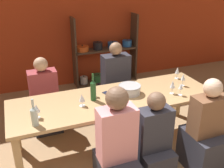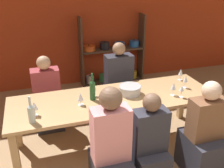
{
  "view_description": "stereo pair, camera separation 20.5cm",
  "coord_description": "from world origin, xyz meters",
  "px_view_note": "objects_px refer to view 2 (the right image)",
  "views": [
    {
      "loc": [
        -1.09,
        -1.29,
        2.26
      ],
      "look_at": [
        0.05,
        1.61,
        0.88
      ],
      "focal_mm": 42.0,
      "sensor_mm": 36.0,
      "label": 1
    },
    {
      "loc": [
        -0.89,
        -1.36,
        2.26
      ],
      "look_at": [
        0.05,
        1.61,
        0.88
      ],
      "focal_mm": 42.0,
      "sensor_mm": 36.0,
      "label": 2
    }
  ],
  "objects_px": {
    "cell_phone": "(108,94)",
    "person_near_a": "(111,155)",
    "wine_bottle_dark": "(92,89)",
    "dining_table": "(114,103)",
    "wine_glass_white_a": "(80,97)",
    "person_near_b": "(203,140)",
    "wine_glass_empty_b": "(181,72)",
    "wine_glass_empty_c": "(182,89)",
    "shelf_unit": "(111,59)",
    "wine_glass_red_a": "(34,106)",
    "wine_glass_red_c": "(173,86)",
    "wine_glass_red_b": "(93,87)",
    "wine_bottle_green": "(31,113)",
    "person_far_b": "(48,102)",
    "wine_glass_empty_a": "(186,79)",
    "mixing_bowl": "(130,89)",
    "person_near_c": "(149,151)",
    "person_far_a": "(119,90)"
  },
  "relations": [
    {
      "from": "wine_bottle_dark",
      "to": "wine_glass_red_a",
      "type": "distance_m",
      "value": 0.74
    },
    {
      "from": "person_near_a",
      "to": "person_far_b",
      "type": "height_order",
      "value": "person_near_a"
    },
    {
      "from": "wine_bottle_green",
      "to": "wine_glass_empty_c",
      "type": "xyz_separation_m",
      "value": [
        1.85,
        0.04,
        0.0
      ]
    },
    {
      "from": "mixing_bowl",
      "to": "person_near_a",
      "type": "xyz_separation_m",
      "value": [
        -0.52,
        -0.81,
        -0.32
      ]
    },
    {
      "from": "wine_glass_empty_c",
      "to": "wine_glass_red_b",
      "type": "bearing_deg",
      "value": 160.46
    },
    {
      "from": "person_near_b",
      "to": "wine_bottle_green",
      "type": "bearing_deg",
      "value": 164.53
    },
    {
      "from": "wine_glass_empty_c",
      "to": "person_far_a",
      "type": "height_order",
      "value": "person_far_a"
    },
    {
      "from": "wine_bottle_dark",
      "to": "cell_phone",
      "type": "bearing_deg",
      "value": 22.25
    },
    {
      "from": "mixing_bowl",
      "to": "shelf_unit",
      "type": "bearing_deg",
      "value": 79.07
    },
    {
      "from": "wine_bottle_dark",
      "to": "person_near_a",
      "type": "bearing_deg",
      "value": -90.86
    },
    {
      "from": "dining_table",
      "to": "wine_glass_empty_b",
      "type": "xyz_separation_m",
      "value": [
        1.12,
        0.25,
        0.2
      ]
    },
    {
      "from": "wine_glass_red_b",
      "to": "wine_glass_white_a",
      "type": "distance_m",
      "value": 0.28
    },
    {
      "from": "person_near_a",
      "to": "person_near_b",
      "type": "xyz_separation_m",
      "value": [
        1.11,
        -0.04,
        -0.04
      ]
    },
    {
      "from": "person_near_b",
      "to": "wine_glass_red_b",
      "type": "bearing_deg",
      "value": 138.69
    },
    {
      "from": "dining_table",
      "to": "wine_glass_red_c",
      "type": "height_order",
      "value": "wine_glass_red_c"
    },
    {
      "from": "wine_bottle_dark",
      "to": "wine_glass_red_b",
      "type": "height_order",
      "value": "wine_bottle_dark"
    },
    {
      "from": "wine_bottle_dark",
      "to": "wine_glass_empty_c",
      "type": "bearing_deg",
      "value": -14.36
    },
    {
      "from": "person_near_c",
      "to": "person_far_a",
      "type": "bearing_deg",
      "value": 83.64
    },
    {
      "from": "dining_table",
      "to": "wine_glass_white_a",
      "type": "bearing_deg",
      "value": -172.25
    },
    {
      "from": "wine_glass_red_a",
      "to": "wine_glass_red_b",
      "type": "xyz_separation_m",
      "value": [
        0.75,
        0.28,
        0.0
      ]
    },
    {
      "from": "shelf_unit",
      "to": "wine_glass_red_a",
      "type": "height_order",
      "value": "shelf_unit"
    },
    {
      "from": "shelf_unit",
      "to": "person_near_b",
      "type": "relative_size",
      "value": 1.2
    },
    {
      "from": "wine_glass_white_a",
      "to": "dining_table",
      "type": "bearing_deg",
      "value": 7.75
    },
    {
      "from": "wine_glass_red_b",
      "to": "person_near_b",
      "type": "bearing_deg",
      "value": -41.31
    },
    {
      "from": "shelf_unit",
      "to": "cell_phone",
      "type": "relative_size",
      "value": 8.55
    },
    {
      "from": "cell_phone",
      "to": "person_near_a",
      "type": "xyz_separation_m",
      "value": [
        -0.24,
        -0.9,
        -0.26
      ]
    },
    {
      "from": "mixing_bowl",
      "to": "wine_bottle_green",
      "type": "height_order",
      "value": "wine_bottle_green"
    },
    {
      "from": "wine_glass_white_a",
      "to": "person_far_a",
      "type": "height_order",
      "value": "person_far_a"
    },
    {
      "from": "wine_glass_empty_c",
      "to": "wine_glass_white_a",
      "type": "height_order",
      "value": "wine_glass_empty_c"
    },
    {
      "from": "wine_glass_empty_b",
      "to": "cell_phone",
      "type": "relative_size",
      "value": 1.09
    },
    {
      "from": "wine_glass_white_a",
      "to": "wine_glass_red_c",
      "type": "distance_m",
      "value": 1.21
    },
    {
      "from": "wine_bottle_green",
      "to": "person_far_a",
      "type": "distance_m",
      "value": 1.76
    },
    {
      "from": "person_far_a",
      "to": "wine_glass_white_a",
      "type": "bearing_deg",
      "value": 46.78
    },
    {
      "from": "person_near_c",
      "to": "wine_glass_red_c",
      "type": "bearing_deg",
      "value": 44.41
    },
    {
      "from": "cell_phone",
      "to": "person_near_a",
      "type": "distance_m",
      "value": 0.96
    },
    {
      "from": "wine_glass_empty_a",
      "to": "person_near_a",
      "type": "distance_m",
      "value": 1.57
    },
    {
      "from": "shelf_unit",
      "to": "wine_glass_red_a",
      "type": "bearing_deg",
      "value": -125.59
    },
    {
      "from": "person_near_a",
      "to": "person_near_c",
      "type": "relative_size",
      "value": 1.13
    },
    {
      "from": "dining_table",
      "to": "person_near_b",
      "type": "relative_size",
      "value": 2.27
    },
    {
      "from": "wine_bottle_green",
      "to": "dining_table",
      "type": "bearing_deg",
      "value": 15.75
    },
    {
      "from": "wine_glass_white_a",
      "to": "wine_glass_red_c",
      "type": "bearing_deg",
      "value": -4.91
    },
    {
      "from": "shelf_unit",
      "to": "wine_bottle_dark",
      "type": "bearing_deg",
      "value": -113.56
    },
    {
      "from": "wine_glass_white_a",
      "to": "person_near_a",
      "type": "relative_size",
      "value": 0.13
    },
    {
      "from": "wine_glass_white_a",
      "to": "person_far_b",
      "type": "height_order",
      "value": "person_far_b"
    },
    {
      "from": "wine_glass_empty_b",
      "to": "wine_glass_empty_c",
      "type": "relative_size",
      "value": 1.1
    },
    {
      "from": "wine_glass_empty_c",
      "to": "wine_glass_white_a",
      "type": "bearing_deg",
      "value": 171.69
    },
    {
      "from": "wine_glass_red_c",
      "to": "wine_bottle_dark",
      "type": "bearing_deg",
      "value": 169.07
    },
    {
      "from": "shelf_unit",
      "to": "wine_glass_empty_c",
      "type": "bearing_deg",
      "value": -85.35
    },
    {
      "from": "cell_phone",
      "to": "person_near_b",
      "type": "xyz_separation_m",
      "value": [
        0.87,
        -0.93,
        -0.3
      ]
    },
    {
      "from": "wine_glass_red_a",
      "to": "wine_glass_red_b",
      "type": "height_order",
      "value": "wine_glass_red_a"
    }
  ]
}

